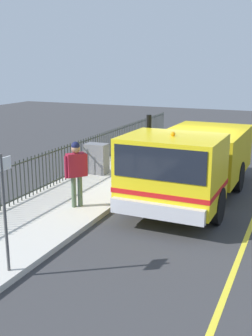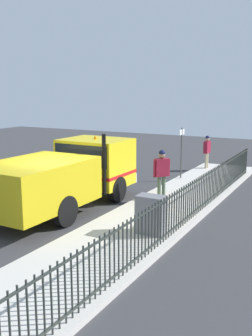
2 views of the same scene
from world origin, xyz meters
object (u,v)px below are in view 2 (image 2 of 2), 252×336
work_truck (69,172)px  pedestrian_distant (207,148)px  worker_standing (162,169)px  utility_cabinet (151,215)px  street_sign (182,147)px

work_truck → pedestrian_distant: bearing=75.9°
worker_standing → utility_cabinet: worker_standing is taller
worker_standing → pedestrian_distant: 6.59m
pedestrian_distant → worker_standing: bearing=9.0°
pedestrian_distant → utility_cabinet: size_ratio=1.54×
pedestrian_distant → utility_cabinet: bearing=14.6°
worker_standing → street_sign: 3.79m
worker_standing → work_truck: bearing=-13.0°
worker_standing → utility_cabinet: (1.15, -3.38, -0.58)m
work_truck → worker_standing: 3.33m
work_truck → worker_standing: (2.63, 2.04, -0.03)m
work_truck → street_sign: size_ratio=2.83×
work_truck → worker_standing: work_truck is taller
utility_cabinet → street_sign: bearing=104.2°
utility_cabinet → street_sign: (-1.80, 7.10, 0.89)m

